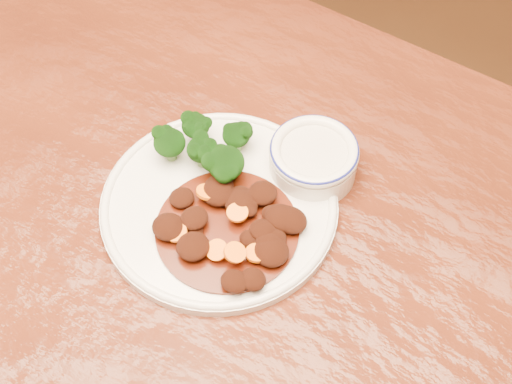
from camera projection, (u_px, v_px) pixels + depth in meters
The scene contains 5 objects.
dining_table at pixel (173, 270), 0.90m from camera, with size 1.50×0.90×0.75m.
dinner_plate at pixel (219, 205), 0.85m from camera, with size 0.28×0.28×0.02m.
broccoli_florets at pixel (206, 147), 0.86m from camera, with size 0.12×0.09×0.05m.
mince_stew at pixel (235, 223), 0.82m from camera, with size 0.17×0.17×0.03m.
dip_bowl at pixel (313, 158), 0.87m from camera, with size 0.11×0.11×0.05m.
Camera 1 is at (0.33, -0.31, 1.46)m, focal length 50.00 mm.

